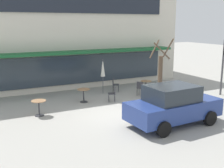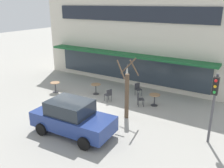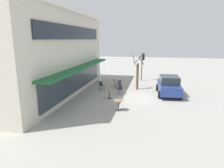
{
  "view_description": "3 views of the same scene",
  "coord_description": "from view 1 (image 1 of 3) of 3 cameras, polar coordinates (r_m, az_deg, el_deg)",
  "views": [
    {
      "loc": [
        -6.26,
        -11.54,
        4.36
      ],
      "look_at": [
        0.79,
        2.34,
        0.98
      ],
      "focal_mm": 45.0,
      "sensor_mm": 36.0,
      "label": 1
    },
    {
      "loc": [
        8.73,
        -10.29,
        6.33
      ],
      "look_at": [
        0.47,
        2.98,
        0.94
      ],
      "focal_mm": 38.0,
      "sensor_mm": 36.0,
      "label": 2
    },
    {
      "loc": [
        -16.95,
        -0.72,
        5.02
      ],
      "look_at": [
        -0.74,
        2.56,
        1.27
      ],
      "focal_mm": 32.0,
      "sensor_mm": 36.0,
      "label": 3
    }
  ],
  "objects": [
    {
      "name": "patio_umbrella_green_folded",
      "position": [
        17.48,
        -1.87,
        3.26
      ],
      "size": [
        0.28,
        0.28,
        2.2
      ],
      "color": "#4C4C51",
      "rests_on": "ground"
    },
    {
      "name": "ground_plane",
      "position": [
        13.83,
        1.48,
        -6.12
      ],
      "size": [
        80.0,
        80.0,
        0.0
      ],
      "primitive_type": "plane",
      "color": "#9E9B93"
    },
    {
      "name": "parked_sedan",
      "position": [
        12.51,
        12.29,
        -4.19
      ],
      "size": [
        4.29,
        2.18,
        1.76
      ],
      "color": "navy",
      "rests_on": "ground"
    },
    {
      "name": "cafe_table_near_wall",
      "position": [
        15.81,
        -5.78,
        -1.88
      ],
      "size": [
        0.7,
        0.7,
        0.76
      ],
      "color": "#333338",
      "rests_on": "ground"
    },
    {
      "name": "street_tree",
      "position": [
        15.53,
        9.77,
        1.63
      ],
      "size": [
        1.13,
        1.21,
        3.58
      ],
      "color": "brown",
      "rests_on": "ground"
    },
    {
      "name": "cafe_table_by_tree",
      "position": [
        18.08,
        6.91,
        -0.11
      ],
      "size": [
        0.7,
        0.7,
        0.76
      ],
      "color": "#333338",
      "rests_on": "ground"
    },
    {
      "name": "cafe_chair_1",
      "position": [
        17.19,
        5.79,
        -0.69
      ],
      "size": [
        0.56,
        0.56,
        0.89
      ],
      "color": "#333338",
      "rests_on": "ground"
    },
    {
      "name": "building_facade",
      "position": [
        22.4,
        -10.88,
        10.73
      ],
      "size": [
        16.3,
        9.1,
        7.69
      ],
      "color": "beige",
      "rests_on": "ground"
    },
    {
      "name": "cafe_chair_0",
      "position": [
        18.13,
        0.53,
        0.05
      ],
      "size": [
        0.55,
        0.55,
        0.89
      ],
      "color": "#333338",
      "rests_on": "ground"
    },
    {
      "name": "cafe_chair_2",
      "position": [
        15.81,
        0.23,
        -1.78
      ],
      "size": [
        0.53,
        0.53,
        0.89
      ],
      "color": "#333338",
      "rests_on": "ground"
    },
    {
      "name": "cafe_table_streetside",
      "position": [
        13.87,
        -14.63,
        -4.25
      ],
      "size": [
        0.7,
        0.7,
        0.76
      ],
      "color": "#333338",
      "rests_on": "ground"
    }
  ]
}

